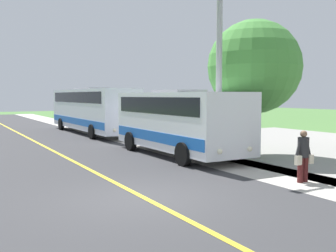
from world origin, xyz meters
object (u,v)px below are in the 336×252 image
(transit_bus_rear, at_px, (91,108))
(pedestrian_with_bags, at_px, (303,155))
(tree_curbside, at_px, (254,67))
(street_light_pole, at_px, (217,45))
(shuttle_bus_front, at_px, (178,119))

(transit_bus_rear, relative_size, pedestrian_with_bags, 7.60)
(pedestrian_with_bags, relative_size, tree_curbside, 0.27)
(transit_bus_rear, distance_m, tree_curbside, 13.93)
(pedestrian_with_bags, xyz_separation_m, street_light_pole, (0.14, -4.24, 3.75))
(street_light_pole, relative_size, tree_curbside, 1.41)
(shuttle_bus_front, xyz_separation_m, transit_bus_rear, (0.05, -11.81, 0.16))
(street_light_pole, height_order, tree_curbside, street_light_pole)
(transit_bus_rear, height_order, tree_curbside, tree_curbside)
(transit_bus_rear, height_order, pedestrian_with_bags, transit_bus_rear)
(pedestrian_with_bags, bearing_deg, tree_curbside, -115.82)
(transit_bus_rear, xyz_separation_m, pedestrian_with_bags, (-0.54, 18.37, -0.91))
(shuttle_bus_front, relative_size, tree_curbside, 1.34)
(street_light_pole, xyz_separation_m, tree_curbside, (-2.52, -0.66, -0.72))
(transit_bus_rear, bearing_deg, pedestrian_with_bags, 91.68)
(pedestrian_with_bags, distance_m, tree_curbside, 6.24)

